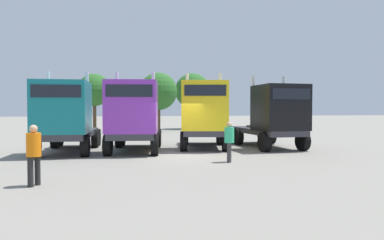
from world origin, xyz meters
The scene contains 10 objects.
ground centered at (0.00, 0.00, 0.00)m, with size 200.00×200.00×0.00m, color gray.
semi_truck_teal centered at (-5.41, 1.81, 1.84)m, with size 2.86×6.42×4.12m.
semi_truck_purple centered at (-2.10, 1.57, 1.87)m, with size 3.38×6.15×4.17m.
semi_truck_yellow centered at (1.79, 2.45, 1.93)m, with size 3.68×6.11×4.28m.
semi_truck_black centered at (5.61, 1.72, 1.83)m, with size 2.73×6.15×4.11m.
visitor_in_hivis centered at (-5.24, -5.51, 1.02)m, with size 0.54×0.54×1.76m.
visitor_with_camera centered at (1.64, -2.40, 0.97)m, with size 0.53×0.53×1.67m.
oak_far_left centered at (-5.19, 20.71, 4.18)m, with size 3.33×3.33×5.87m.
oak_far_centre centered at (1.09, 18.09, 3.98)m, with size 3.72×3.72×5.85m.
oak_far_right centered at (5.39, 22.00, 4.30)m, with size 3.94×3.94×6.29m.
Camera 1 is at (-2.90, -16.07, 2.19)m, focal length 32.32 mm.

